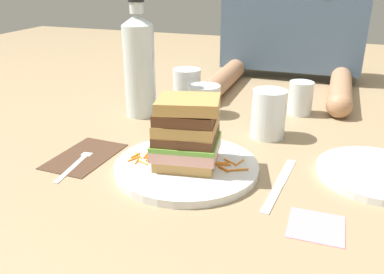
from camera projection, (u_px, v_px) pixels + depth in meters
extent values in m
plane|color=#9E8460|center=(184.00, 166.00, 0.76)|extent=(3.00, 3.00, 0.00)
cylinder|color=white|center=(187.00, 167.00, 0.74)|extent=(0.26, 0.26, 0.01)
cube|color=tan|center=(186.00, 158.00, 0.73)|extent=(0.12, 0.11, 0.02)
cube|color=#E0A393|center=(186.00, 148.00, 0.73)|extent=(0.13, 0.12, 0.02)
cube|color=#6BA83D|center=(186.00, 141.00, 0.72)|extent=(0.13, 0.12, 0.01)
cube|color=#56331E|center=(186.00, 135.00, 0.72)|extent=(0.12, 0.11, 0.02)
cube|color=tan|center=(186.00, 125.00, 0.71)|extent=(0.12, 0.11, 0.02)
cube|color=#56331E|center=(186.00, 115.00, 0.70)|extent=(0.11, 0.11, 0.02)
cube|color=tan|center=(189.00, 104.00, 0.69)|extent=(0.12, 0.12, 0.03)
cylinder|color=orange|center=(153.00, 159.00, 0.75)|extent=(0.02, 0.03, 0.00)
cylinder|color=orange|center=(143.00, 162.00, 0.74)|extent=(0.02, 0.01, 0.00)
cylinder|color=orange|center=(135.00, 156.00, 0.76)|extent=(0.01, 0.02, 0.00)
cylinder|color=orange|center=(154.00, 155.00, 0.77)|extent=(0.02, 0.01, 0.00)
cylinder|color=orange|center=(137.00, 161.00, 0.74)|extent=(0.01, 0.02, 0.00)
cylinder|color=orange|center=(134.00, 159.00, 0.75)|extent=(0.02, 0.03, 0.00)
cylinder|color=orange|center=(138.00, 155.00, 0.77)|extent=(0.03, 0.02, 0.00)
cylinder|color=orange|center=(152.00, 160.00, 0.75)|extent=(0.01, 0.02, 0.00)
cylinder|color=orange|center=(149.00, 156.00, 0.76)|extent=(0.01, 0.02, 0.00)
cylinder|color=orange|center=(146.00, 156.00, 0.76)|extent=(0.01, 0.02, 0.00)
cylinder|color=orange|center=(230.00, 162.00, 0.74)|extent=(0.03, 0.02, 0.00)
cylinder|color=orange|center=(239.00, 163.00, 0.74)|extent=(0.01, 0.03, 0.00)
cylinder|color=orange|center=(224.00, 169.00, 0.71)|extent=(0.02, 0.02, 0.00)
cylinder|color=orange|center=(221.00, 165.00, 0.73)|extent=(0.03, 0.01, 0.00)
cylinder|color=orange|center=(239.00, 170.00, 0.71)|extent=(0.03, 0.02, 0.00)
cylinder|color=orange|center=(221.00, 163.00, 0.74)|extent=(0.03, 0.01, 0.00)
cube|color=#4C3323|center=(85.00, 156.00, 0.80)|extent=(0.11, 0.16, 0.00)
cube|color=silver|center=(71.00, 167.00, 0.75)|extent=(0.02, 0.11, 0.00)
cube|color=silver|center=(86.00, 153.00, 0.80)|extent=(0.02, 0.02, 0.00)
cylinder|color=silver|center=(97.00, 147.00, 0.83)|extent=(0.01, 0.04, 0.00)
cylinder|color=silver|center=(94.00, 147.00, 0.83)|extent=(0.01, 0.04, 0.00)
cylinder|color=silver|center=(92.00, 147.00, 0.83)|extent=(0.01, 0.04, 0.00)
cylinder|color=silver|center=(89.00, 147.00, 0.83)|extent=(0.01, 0.04, 0.00)
cube|color=silver|center=(272.00, 198.00, 0.65)|extent=(0.02, 0.10, 0.00)
cube|color=silver|center=(286.00, 172.00, 0.74)|extent=(0.03, 0.11, 0.00)
cylinder|color=white|center=(269.00, 114.00, 0.87)|extent=(0.07, 0.07, 0.10)
cylinder|color=orange|center=(268.00, 118.00, 0.87)|extent=(0.07, 0.07, 0.08)
cylinder|color=silver|center=(140.00, 72.00, 0.98)|extent=(0.08, 0.08, 0.22)
cone|color=silver|center=(137.00, 19.00, 0.93)|extent=(0.08, 0.08, 0.03)
cylinder|color=silver|center=(136.00, 8.00, 0.92)|extent=(0.03, 0.03, 0.03)
cylinder|color=silver|center=(205.00, 100.00, 1.01)|extent=(0.08, 0.08, 0.07)
cylinder|color=silver|center=(187.00, 87.00, 1.08)|extent=(0.07, 0.07, 0.10)
cylinder|color=silver|center=(300.00, 98.00, 1.01)|extent=(0.06, 0.06, 0.08)
cylinder|color=white|center=(377.00, 174.00, 0.72)|extent=(0.21, 0.21, 0.01)
cube|color=pink|center=(316.00, 226.00, 0.58)|extent=(0.08, 0.08, 0.00)
cylinder|color=tan|center=(224.00, 79.00, 1.22)|extent=(0.06, 0.30, 0.06)
cylinder|color=tan|center=(340.00, 90.00, 1.12)|extent=(0.06, 0.30, 0.06)
sphere|color=tan|center=(209.00, 93.00, 1.09)|extent=(0.06, 0.06, 0.06)
sphere|color=tan|center=(340.00, 106.00, 0.99)|extent=(0.06, 0.06, 0.06)
cube|color=slate|center=(293.00, 21.00, 1.30)|extent=(0.44, 0.13, 0.30)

